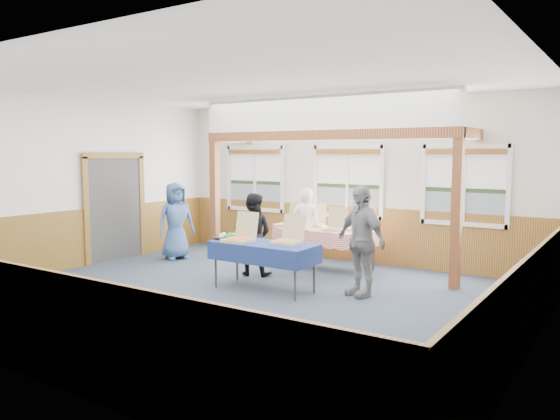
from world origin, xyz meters
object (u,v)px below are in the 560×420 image
(table_left, at_px, (264,247))
(table_right, at_px, (326,232))
(woman_white, at_px, (306,228))
(woman_black, at_px, (253,234))
(person_grey, at_px, (361,241))
(man_blue, at_px, (176,221))

(table_left, bearing_deg, table_right, 108.78)
(woman_white, relative_size, woman_black, 1.03)
(woman_black, xyz_separation_m, person_grey, (2.21, -0.23, 0.12))
(table_left, relative_size, woman_black, 1.26)
(man_blue, distance_m, person_grey, 4.44)
(table_right, xyz_separation_m, man_blue, (-3.02, -0.86, 0.09))
(man_blue, height_order, person_grey, person_grey)
(table_left, relative_size, woman_white, 1.22)
(woman_white, xyz_separation_m, woman_black, (-0.44, -1.11, -0.02))
(table_left, distance_m, person_grey, 1.52)
(person_grey, bearing_deg, man_blue, -162.91)
(woman_black, relative_size, man_blue, 0.93)
(table_right, height_order, woman_black, woman_black)
(table_right, height_order, woman_white, woman_white)
(table_right, bearing_deg, table_left, -83.50)
(person_grey, bearing_deg, table_right, 158.72)
(woman_black, bearing_deg, person_grey, 158.29)
(woman_white, height_order, person_grey, person_grey)
(table_right, distance_m, woman_white, 0.39)
(woman_black, distance_m, person_grey, 2.22)
(person_grey, bearing_deg, woman_black, -161.77)
(person_grey, bearing_deg, table_left, -134.67)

